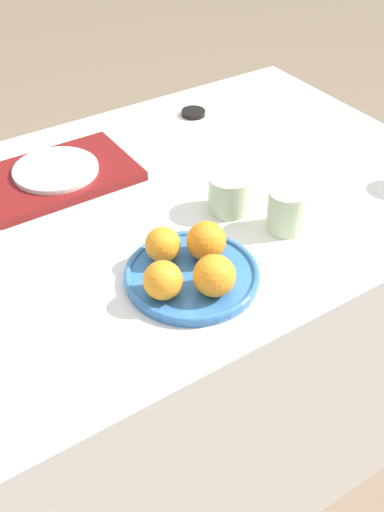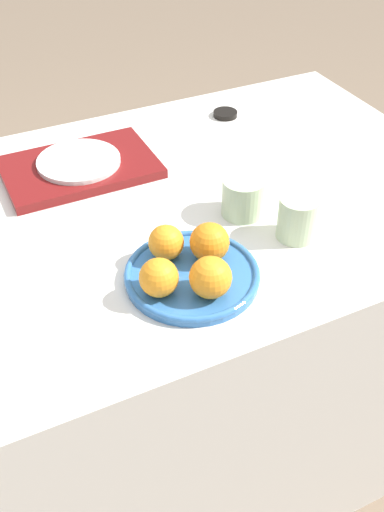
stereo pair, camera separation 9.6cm
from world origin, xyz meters
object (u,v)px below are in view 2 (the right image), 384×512
orange_3 (166,242)px  cup_0 (243,197)px  soy_dish (225,114)px  orange_2 (211,277)px  fruit_platter (192,275)px  serving_tray (80,167)px  orange_0 (210,242)px  cup_1 (298,218)px  orange_1 (159,278)px  side_plate (79,161)px

orange_3 → cup_0: bearing=20.5°
soy_dish → orange_2: bearing=-120.4°
fruit_platter → serving_tray: 0.41m
cup_0 → soy_dish: (0.16, 0.37, -0.03)m
orange_0 → cup_1: same height
fruit_platter → orange_1: (-0.07, -0.02, 0.03)m
serving_tray → cup_0: cup_0 is taller
orange_2 → serving_tray: (-0.07, 0.46, -0.04)m
orange_1 → orange_2: bearing=-27.4°
orange_3 → orange_1: bearing=-121.0°
serving_tray → orange_0: bearing=-74.1°
orange_0 → serving_tray: 0.40m
orange_2 → cup_0: orange_2 is taller
fruit_platter → orange_2: orange_2 is taller
orange_0 → serving_tray: (-0.11, 0.38, -0.04)m
serving_tray → orange_2: bearing=-81.4°
soy_dish → cup_0: bearing=-113.6°
fruit_platter → side_plate: bearing=99.1°
orange_2 → soy_dish: 0.64m
orange_3 → orange_0: bearing=-28.8°
side_plate → cup_1: size_ratio=2.14×
orange_1 → orange_3: bearing=59.0°
fruit_platter → orange_3: size_ratio=3.74×
orange_1 → cup_0: 0.28m
orange_1 → orange_2: orange_2 is taller
side_plate → cup_1: bearing=-53.2°
soy_dish → orange_0: bearing=-121.0°
serving_tray → cup_1: (0.28, -0.38, 0.03)m
orange_0 → cup_1: bearing=0.4°
fruit_platter → serving_tray: same height
orange_1 → soy_dish: (0.39, 0.51, -0.04)m
orange_0 → soy_dish: 0.55m
orange_3 → cup_0: (0.19, 0.07, -0.01)m
cup_0 → orange_0: bearing=-139.7°
serving_tray → cup_0: size_ratio=3.89×
orange_2 → cup_1: size_ratio=0.84×
orange_1 → orange_2: (0.07, -0.04, 0.00)m
orange_3 → serving_tray: bearing=97.4°
orange_0 → soy_dish: orange_0 is taller
fruit_platter → soy_dish: fruit_platter is taller
fruit_platter → orange_1: bearing=-164.1°
fruit_platter → cup_1: 0.22m
orange_1 → serving_tray: bearing=89.8°
orange_1 → serving_tray: size_ratio=0.20×
cup_1 → soy_dish: cup_1 is taller
soy_dish → serving_tray: bearing=-167.0°
orange_0 → orange_3: orange_0 is taller
orange_0 → fruit_platter: bearing=-151.9°
fruit_platter → soy_dish: 0.59m
cup_1 → orange_3: bearing=172.0°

